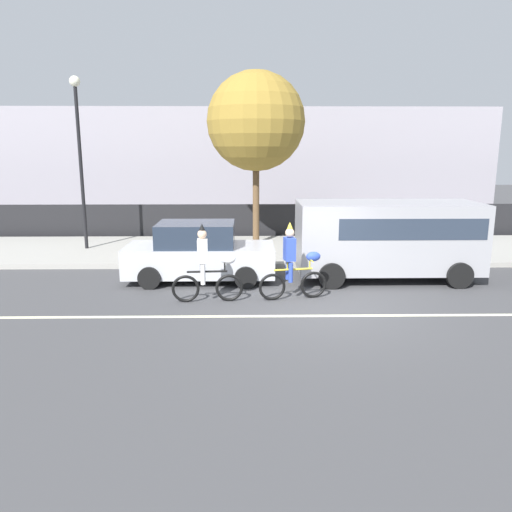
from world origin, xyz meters
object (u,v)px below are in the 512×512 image
object	(u,v)px
street_lamp_post	(79,138)
pedestrian_onlooker	(330,230)
parked_van_grey	(390,235)
parade_cyclist_cobalt	(294,266)
parked_car_silver	(199,253)
parade_cyclist_zebra	(208,268)

from	to	relation	value
street_lamp_post	pedestrian_onlooker	xyz separation A→B (m)	(8.48, -1.34, -2.97)
parked_van_grey	pedestrian_onlooker	xyz separation A→B (m)	(-1.26, 2.52, -0.27)
parade_cyclist_cobalt	parked_car_silver	xyz separation A→B (m)	(-2.48, 1.82, -0.06)
parked_van_grey	street_lamp_post	size ratio (longest dim) A/B	0.85
parade_cyclist_zebra	parked_van_grey	bearing A→B (deg)	22.90
street_lamp_post	parked_van_grey	bearing A→B (deg)	-21.64
parade_cyclist_cobalt	parked_car_silver	bearing A→B (deg)	143.66
parade_cyclist_zebra	parked_van_grey	world-z (taller)	parked_van_grey
parade_cyclist_zebra	parked_van_grey	distance (m)	5.39
parade_cyclist_cobalt	parade_cyclist_zebra	bearing A→B (deg)	-174.94
parade_cyclist_zebra	parked_van_grey	xyz separation A→B (m)	(4.95, 2.09, 0.44)
parade_cyclist_cobalt	pedestrian_onlooker	size ratio (longest dim) A/B	1.19
parked_car_silver	street_lamp_post	world-z (taller)	street_lamp_post
parked_van_grey	pedestrian_onlooker	bearing A→B (deg)	116.45
parade_cyclist_cobalt	parked_van_grey	bearing A→B (deg)	33.65
street_lamp_post	pedestrian_onlooker	size ratio (longest dim) A/B	3.62
parked_car_silver	parked_van_grey	bearing A→B (deg)	0.90
parade_cyclist_zebra	parked_car_silver	world-z (taller)	parade_cyclist_zebra
parade_cyclist_cobalt	parked_van_grey	world-z (taller)	parked_van_grey
parade_cyclist_cobalt	pedestrian_onlooker	distance (m)	4.71
parade_cyclist_cobalt	parked_van_grey	size ratio (longest dim) A/B	0.38
parade_cyclist_zebra	parked_car_silver	xyz separation A→B (m)	(-0.39, 2.01, -0.06)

